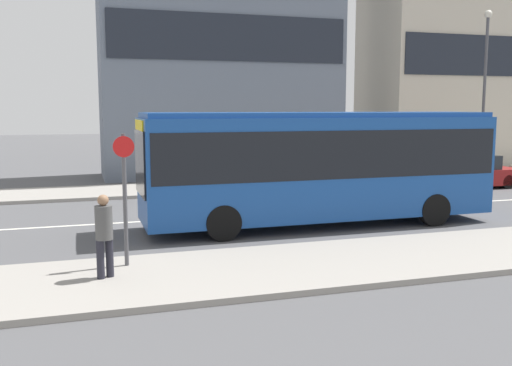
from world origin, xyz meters
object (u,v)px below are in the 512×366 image
Objects in this scene: parked_car_0 at (468,172)px; bus_stop_sign at (125,190)px; pedestrian_near_stop at (104,231)px; city_bus at (319,161)px; street_lamp at (485,78)px.

bus_stop_sign reaches higher than parked_car_0.
pedestrian_near_stop is at bearing -121.85° from bus_stop_sign.
pedestrian_near_stop is 1.14m from bus_stop_sign.
city_bus reaches higher than parked_car_0.
bus_stop_sign is (-15.28, -8.64, 1.10)m from parked_car_0.
street_lamp is (18.11, 11.53, 3.77)m from pedestrian_near_stop.
parked_car_0 is 0.57× the size of street_lamp.
city_bus reaches higher than bus_stop_sign.
street_lamp is at bearing -172.64° from pedestrian_near_stop.
parked_car_0 is 5.24m from street_lamp.
parked_car_0 is at bearing 24.75° from city_bus.
city_bus is 7.55m from pedestrian_near_stop.
street_lamp is at bearing 27.49° from city_bus.
parked_car_0 is 2.67× the size of pedestrian_near_stop.
city_bus is at bearing -150.17° from parked_car_0.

